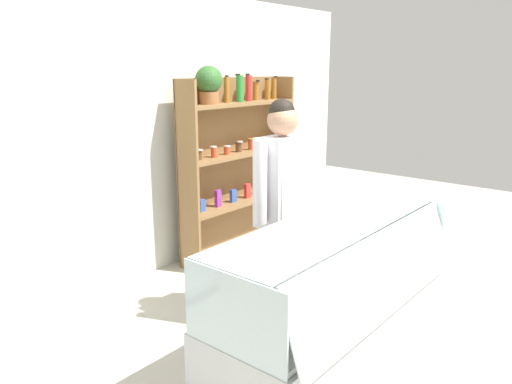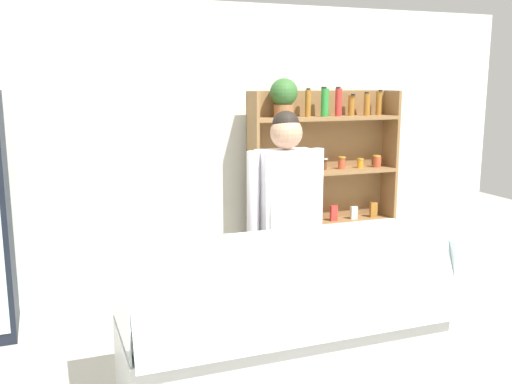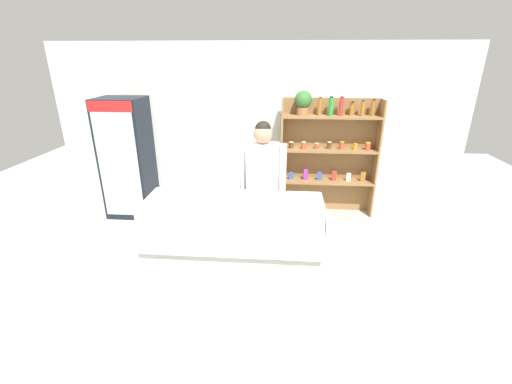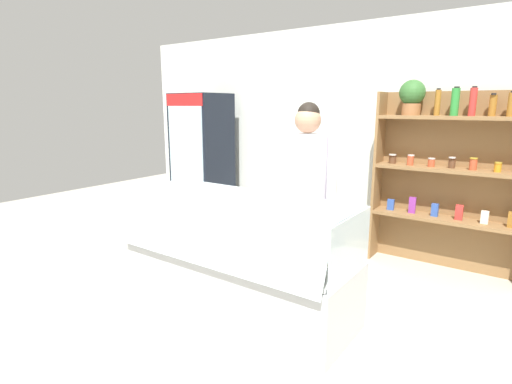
% 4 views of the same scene
% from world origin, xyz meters
% --- Properties ---
extents(ground_plane, '(12.00, 12.00, 0.00)m').
position_xyz_m(ground_plane, '(0.00, 0.00, 0.00)').
color(ground_plane, '#B7B2A3').
extents(back_wall, '(6.80, 0.10, 2.70)m').
position_xyz_m(back_wall, '(0.00, 2.24, 1.35)').
color(back_wall, silver).
rests_on(back_wall, ground).
extents(shelving_unit, '(1.53, 0.29, 2.00)m').
position_xyz_m(shelving_unit, '(1.14, 1.94, 1.13)').
color(shelving_unit, olive).
rests_on(shelving_unit, ground).
extents(deli_display_case, '(1.99, 0.79, 1.01)m').
position_xyz_m(deli_display_case, '(-0.07, -0.04, 0.31)').
color(deli_display_case, silver).
rests_on(deli_display_case, ground).
extents(shop_clerk, '(0.59, 0.25, 1.77)m').
position_xyz_m(shop_clerk, '(0.21, 0.61, 1.05)').
color(shop_clerk, '#4C4233').
rests_on(shop_clerk, ground).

